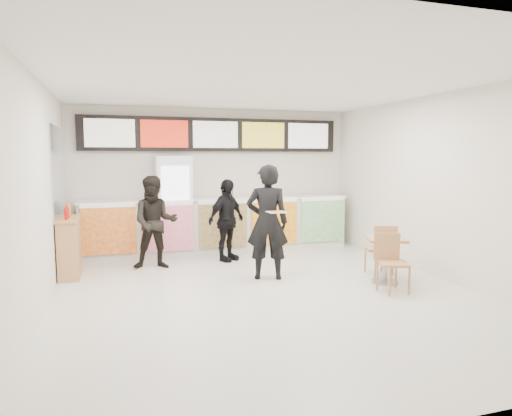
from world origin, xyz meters
name	(u,v)px	position (x,y,z in m)	size (l,w,h in m)	color
floor	(267,293)	(0.00, 0.00, 0.00)	(7.00, 7.00, 0.00)	beige
ceiling	(267,84)	(0.00, 0.00, 3.00)	(7.00, 7.00, 0.00)	white
wall_back	(215,179)	(0.00, 3.50, 1.50)	(6.00, 6.00, 0.00)	silver
wall_left	(36,197)	(-3.00, 0.00, 1.50)	(7.00, 7.00, 0.00)	silver
wall_right	(442,187)	(3.00, 0.00, 1.50)	(7.00, 7.00, 0.00)	silver
service_counter	(219,225)	(0.00, 3.09, 0.57)	(5.56, 0.77, 1.14)	silver
menu_board	(215,135)	(0.00, 3.41, 2.45)	(5.50, 0.14, 0.70)	black
drinks_fridge	(174,206)	(-0.93, 3.11, 1.00)	(0.70, 0.67, 2.00)	white
mirror_panel	(59,170)	(-2.99, 2.45, 1.75)	(0.01, 2.00, 1.50)	#B2B7BF
customer_main	(267,222)	(0.27, 0.77, 0.93)	(0.68, 0.45, 1.87)	black
customer_left	(155,222)	(-1.40, 2.02, 0.83)	(0.80, 0.63, 1.65)	black
customer_mid	(226,220)	(-0.05, 2.22, 0.78)	(0.92, 0.38, 1.57)	black
pizza_slice	(277,212)	(0.27, 0.32, 1.16)	(0.36, 0.36, 0.02)	beige
cafe_table	(386,252)	(1.98, -0.02, 0.50)	(0.91, 1.51, 0.85)	tan
condiment_ledge	(69,247)	(-2.82, 1.87, 0.50)	(0.36, 0.88, 1.18)	tan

